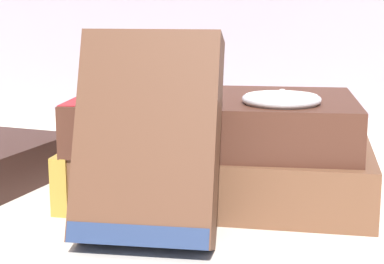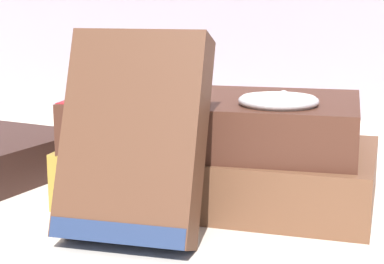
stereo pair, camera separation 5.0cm
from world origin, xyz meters
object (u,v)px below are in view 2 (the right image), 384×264
reading_glasses (206,151)px  pocket_watch (278,101)px  book_flat_bottom (216,172)px  book_flat_top (210,121)px  book_leaning_front (133,145)px

reading_glasses → pocket_watch: bearing=-51.3°
book_flat_bottom → pocket_watch: 0.08m
reading_glasses → book_flat_bottom: bearing=-63.2°
book_flat_top → pocket_watch: size_ratio=3.57×
book_leaning_front → book_flat_top: bearing=75.9°
book_leaning_front → pocket_watch: (0.08, 0.07, 0.02)m
book_flat_top → book_flat_bottom: bearing=-6.8°
book_flat_top → pocket_watch: bearing=-27.1°
pocket_watch → reading_glasses: bearing=118.8°
reading_glasses → book_leaning_front: bearing=-77.0°
book_flat_top → reading_glasses: bearing=103.8°
pocket_watch → reading_glasses: 0.20m
book_leaning_front → reading_glasses: 0.24m
book_flat_bottom → book_flat_top: book_flat_top is taller
book_flat_bottom → reading_glasses: book_flat_bottom is taller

